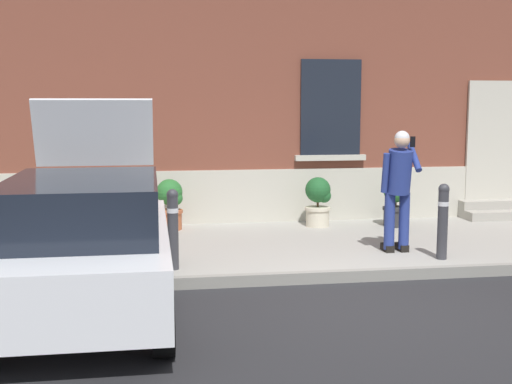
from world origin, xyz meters
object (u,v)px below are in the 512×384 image
(planter_charcoal, at_px, (396,200))
(planter_terracotta, at_px, (170,203))
(bollard_far_left, at_px, (173,226))
(hatchback_car_white, at_px, (86,242))
(person_on_phone, at_px, (399,183))
(planter_cream, at_px, (318,200))
(planter_olive, at_px, (9,209))
(bollard_near_person, at_px, (443,219))

(planter_charcoal, bearing_deg, planter_terracotta, 175.65)
(bollard_far_left, bearing_deg, hatchback_car_white, -128.53)
(person_on_phone, relative_size, planter_cream, 2.03)
(planter_terracotta, xyz_separation_m, planter_cream, (2.55, -0.10, 0.00))
(planter_charcoal, bearing_deg, hatchback_car_white, -143.11)
(planter_cream, height_order, planter_charcoal, same)
(hatchback_car_white, distance_m, bollard_far_left, 1.56)
(bollard_far_left, height_order, planter_olive, bollard_far_left)
(planter_terracotta, relative_size, planter_cream, 1.00)
(planter_terracotta, bearing_deg, planter_charcoal, -4.35)
(bollard_far_left, distance_m, planter_cream, 3.71)
(person_on_phone, bearing_deg, bollard_far_left, 177.56)
(planter_olive, distance_m, planter_cream, 5.10)
(bollard_near_person, xyz_separation_m, planter_cream, (-1.07, 2.65, -0.11))
(hatchback_car_white, distance_m, planter_charcoal, 6.13)
(bollard_near_person, height_order, planter_olive, bollard_near_person)
(hatchback_car_white, relative_size, person_on_phone, 2.33)
(hatchback_car_white, bearing_deg, planter_terracotta, 75.64)
(bollard_far_left, xyz_separation_m, person_on_phone, (3.21, 0.49, 0.44))
(bollard_far_left, relative_size, planter_olive, 1.22)
(bollard_far_left, distance_m, planter_olive, 3.51)
(planter_cream, bearing_deg, bollard_near_person, -68.00)
(hatchback_car_white, distance_m, planter_terracotta, 4.11)
(planter_olive, bearing_deg, bollard_far_left, -44.56)
(hatchback_car_white, height_order, planter_olive, hatchback_car_white)
(planter_terracotta, bearing_deg, hatchback_car_white, -104.36)
(bollard_near_person, xyz_separation_m, bollard_far_left, (-3.66, 0.00, 0.00))
(bollard_near_person, xyz_separation_m, planter_olive, (-6.17, 2.46, -0.11))
(bollard_far_left, height_order, planter_terracotta, bollard_far_left)
(bollard_far_left, xyz_separation_m, planter_charcoal, (3.93, 2.46, -0.11))
(hatchback_car_white, relative_size, planter_cream, 4.73)
(bollard_far_left, relative_size, planter_charcoal, 1.22)
(planter_charcoal, bearing_deg, planter_olive, 179.95)
(planter_cream, bearing_deg, planter_terracotta, 177.77)
(bollard_near_person, distance_m, planter_cream, 2.87)
(person_on_phone, bearing_deg, bollard_near_person, -58.27)
(planter_cream, relative_size, planter_charcoal, 1.00)
(person_on_phone, distance_m, planter_charcoal, 2.17)
(planter_olive, height_order, planter_cream, same)
(hatchback_car_white, xyz_separation_m, planter_charcoal, (4.90, 3.68, -0.19))
(planter_cream, xyz_separation_m, planter_charcoal, (1.34, -0.20, 0.00))
(planter_terracotta, bearing_deg, person_on_phone, -35.58)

